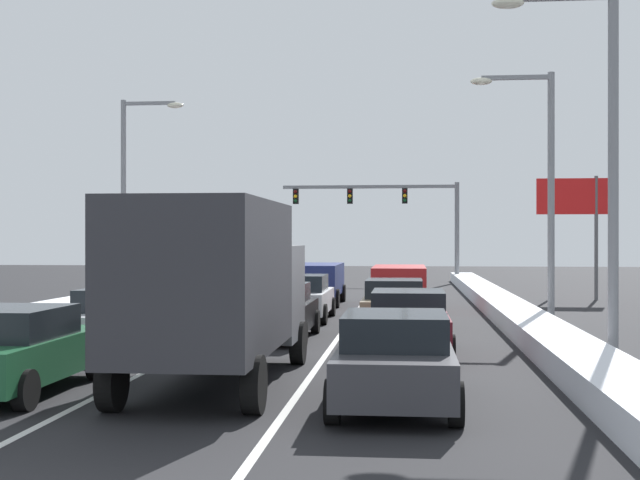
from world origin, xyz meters
name	(u,v)px	position (x,y,z in m)	size (l,w,h in m)	color
ground_plane	(288,329)	(0.00, 18.69, 0.00)	(121.46, 121.46, 0.00)	black
lane_stripe_between_right_lane_and_center_lane	(354,315)	(1.70, 23.36, 0.00)	(0.14, 51.39, 0.01)	silver
lane_stripe_between_center_lane_and_left_lane	(259,314)	(-1.70, 23.36, 0.00)	(0.14, 51.39, 0.01)	silver
snow_bank_right_shoulder	(506,309)	(7.00, 23.36, 0.28)	(1.36, 51.39, 0.56)	white
snow_bank_left_shoulder	(115,303)	(-7.00, 23.36, 0.36)	(2.07, 51.39, 0.73)	white
sedan_charcoal_right_lane_nearest	(395,359)	(3.40, 6.85, 0.76)	(2.00, 4.50, 1.51)	#38383D
sedan_maroon_right_lane_second	(408,322)	(3.61, 13.03, 0.76)	(2.00, 4.50, 1.51)	maroon
sedan_tan_right_lane_third	(394,304)	(3.20, 18.57, 0.76)	(2.00, 4.50, 1.51)	#937F60
suv_red_right_lane_fourth	(399,284)	(3.27, 25.63, 1.02)	(2.16, 4.90, 1.67)	maroon
box_truck_center_lane_nearest	(217,283)	(0.12, 8.34, 1.90)	(2.53, 7.20, 3.36)	slate
sedan_black_center_lane_second	(276,311)	(0.08, 15.84, 0.76)	(2.00, 4.50, 1.51)	black
sedan_white_center_lane_third	(301,297)	(0.06, 21.44, 0.76)	(2.00, 4.50, 1.51)	silver
suv_navy_center_lane_fourth	(316,280)	(-0.16, 28.35, 1.02)	(2.16, 4.90, 1.67)	navy
sedan_green_left_lane_nearest	(15,350)	(-3.25, 7.32, 0.76)	(2.00, 4.50, 1.51)	#1E5633
sedan_silver_left_lane_second	(122,319)	(-3.33, 13.28, 0.76)	(2.00, 4.50, 1.51)	#B7BABF
sedan_charcoal_left_lane_third	(187,300)	(-3.45, 19.92, 0.76)	(2.00, 4.50, 1.51)	#38383D
sedan_maroon_left_lane_fourth	(232,289)	(-3.17, 25.80, 0.76)	(2.00, 4.50, 1.51)	maroon
traffic_light_gantry	(395,206)	(2.77, 46.70, 4.74)	(10.94, 0.47, 6.20)	slate
street_lamp_right_near	(595,140)	(7.57, 11.68, 4.81)	(2.66, 0.36, 8.01)	gray
street_lamp_right_mid	(539,173)	(7.78, 21.02, 4.81)	(2.66, 0.36, 8.02)	gray
street_lamp_left_mid	(132,182)	(-7.80, 27.75, 5.05)	(2.66, 0.36, 8.47)	gray
roadside_sign_right	(573,209)	(10.91, 32.26, 4.02)	(3.20, 0.16, 5.50)	#59595B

